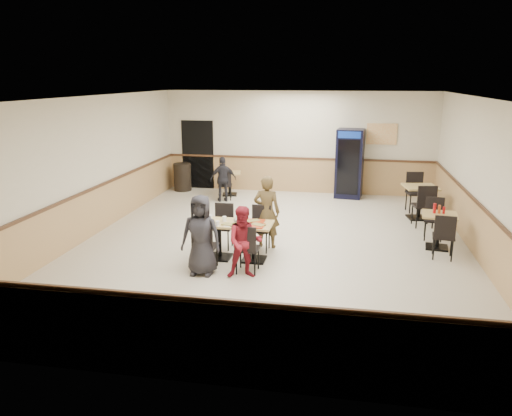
% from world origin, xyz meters
% --- Properties ---
extents(ground, '(10.00, 10.00, 0.00)m').
position_xyz_m(ground, '(0.00, 0.00, 0.00)').
color(ground, beige).
rests_on(ground, ground).
extents(room_shell, '(10.00, 10.00, 10.00)m').
position_xyz_m(room_shell, '(1.78, 2.55, 0.58)').
color(room_shell, silver).
rests_on(room_shell, ground).
extents(main_table, '(1.37, 0.70, 0.73)m').
position_xyz_m(main_table, '(-0.55, -1.01, 0.48)').
color(main_table, black).
rests_on(main_table, ground).
extents(main_chairs, '(1.22, 1.61, 0.92)m').
position_xyz_m(main_chairs, '(-0.60, -1.01, 0.46)').
color(main_chairs, black).
rests_on(main_chairs, ground).
extents(diner_woman_left, '(0.70, 0.46, 1.43)m').
position_xyz_m(diner_woman_left, '(-1.00, -1.83, 0.72)').
color(diner_woman_left, black).
rests_on(diner_woman_left, ground).
extents(diner_woman_right, '(0.71, 0.61, 1.27)m').
position_xyz_m(diner_woman_right, '(-0.22, -1.84, 0.64)').
color(diner_woman_right, maroon).
rests_on(diner_woman_right, ground).
extents(diner_man_opposite, '(0.55, 0.37, 1.48)m').
position_xyz_m(diner_man_opposite, '(-0.10, -0.19, 0.74)').
color(diner_man_opposite, brown).
rests_on(diner_man_opposite, ground).
extents(lone_diner, '(0.80, 0.57, 1.26)m').
position_xyz_m(lone_diner, '(-1.91, 3.42, 0.63)').
color(lone_diner, black).
rests_on(lone_diner, ground).
extents(tabletop_clutter, '(1.17, 0.59, 0.12)m').
position_xyz_m(tabletop_clutter, '(-0.48, -1.06, 0.75)').
color(tabletop_clutter, '#AC2B0B').
rests_on(tabletop_clutter, main_table).
extents(side_table_near, '(0.76, 0.76, 0.72)m').
position_xyz_m(side_table_near, '(3.33, 0.35, 0.48)').
color(side_table_near, black).
rests_on(side_table_near, ground).
extents(side_table_near_chair_south, '(0.48, 0.48, 0.91)m').
position_xyz_m(side_table_near_chair_south, '(3.33, -0.23, 0.46)').
color(side_table_near_chair_south, black).
rests_on(side_table_near_chair_south, ground).
extents(side_table_near_chair_north, '(0.48, 0.48, 0.91)m').
position_xyz_m(side_table_near_chair_north, '(3.33, 0.93, 0.46)').
color(side_table_near_chair_north, black).
rests_on(side_table_near_chair_north, ground).
extents(side_table_far, '(0.88, 0.88, 0.82)m').
position_xyz_m(side_table_far, '(3.24, 2.56, 0.54)').
color(side_table_far, black).
rests_on(side_table_far, ground).
extents(side_table_far_chair_south, '(0.55, 0.55, 1.04)m').
position_xyz_m(side_table_far_chair_south, '(3.24, 1.90, 0.52)').
color(side_table_far_chair_south, black).
rests_on(side_table_far_chair_south, ground).
extents(side_table_far_chair_north, '(0.55, 0.55, 1.04)m').
position_xyz_m(side_table_far_chair_north, '(3.24, 3.21, 0.52)').
color(side_table_far_chair_north, black).
rests_on(side_table_far_chair_north, ground).
extents(condiment_caddy, '(0.23, 0.06, 0.20)m').
position_xyz_m(condiment_caddy, '(3.30, 0.40, 0.81)').
color(condiment_caddy, '#B40C0F').
rests_on(condiment_caddy, side_table_near).
extents(back_table, '(0.75, 0.75, 0.68)m').
position_xyz_m(back_table, '(-1.91, 4.20, 0.46)').
color(back_table, black).
rests_on(back_table, ground).
extents(back_table_chair_lone, '(0.47, 0.47, 0.87)m').
position_xyz_m(back_table_chair_lone, '(-1.91, 3.65, 0.43)').
color(back_table_chair_lone, black).
rests_on(back_table_chair_lone, ground).
extents(pepsi_cooler, '(0.82, 0.82, 1.96)m').
position_xyz_m(pepsi_cooler, '(1.53, 4.59, 0.98)').
color(pepsi_cooler, black).
rests_on(pepsi_cooler, ground).
extents(trash_bin, '(0.53, 0.53, 0.84)m').
position_xyz_m(trash_bin, '(-3.48, 4.55, 0.42)').
color(trash_bin, black).
rests_on(trash_bin, ground).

